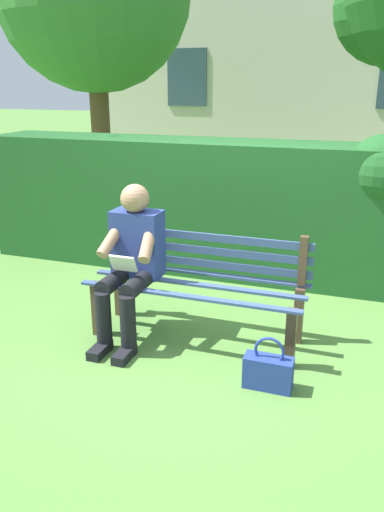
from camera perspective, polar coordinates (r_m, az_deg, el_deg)
The scene contains 6 objects.
ground at distance 4.07m, azimuth 0.47°, elevation -9.11°, with size 60.00×60.00×0.00m, color #517F38.
park_bench at distance 3.96m, azimuth 0.89°, elevation -2.89°, with size 1.68×0.55×0.84m.
person_seated at distance 3.90m, azimuth -6.81°, elevation -0.32°, with size 0.44×0.73×1.19m.
hedge_backdrop at distance 5.30m, azimuth 3.55°, elevation 5.83°, with size 5.13×0.81×1.49m.
building_facade at distance 12.88m, azimuth 12.34°, elevation 25.98°, with size 8.87×3.00×7.19m.
handbag at distance 3.45m, azimuth 8.53°, elevation -12.61°, with size 0.32×0.13×0.37m.
Camera 1 is at (-1.15, 3.41, 1.91)m, focal length 35.75 mm.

